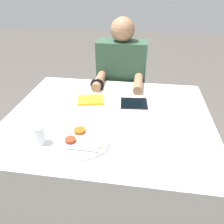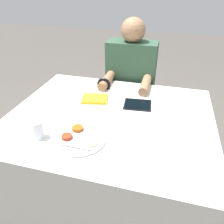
{
  "view_description": "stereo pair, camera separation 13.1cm",
  "coord_description": "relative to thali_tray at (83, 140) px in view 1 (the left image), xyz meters",
  "views": [
    {
      "loc": [
        0.19,
        -1.15,
        1.48
      ],
      "look_at": [
        0.03,
        -0.05,
        0.78
      ],
      "focal_mm": 35.0,
      "sensor_mm": 36.0,
      "label": 1
    },
    {
      "loc": [
        0.32,
        -1.13,
        1.48
      ],
      "look_at": [
        0.03,
        -0.05,
        0.78
      ],
      "focal_mm": 35.0,
      "sensor_mm": 36.0,
      "label": 2
    }
  ],
  "objects": [
    {
      "name": "red_notebook",
      "position": [
        -0.06,
        0.44,
        0.0
      ],
      "size": [
        0.2,
        0.17,
        0.02
      ],
      "color": "silver",
      "rests_on": "dining_table"
    },
    {
      "name": "drinking_glass",
      "position": [
        -0.22,
        -0.04,
        0.04
      ],
      "size": [
        0.06,
        0.06,
        0.1
      ],
      "color": "silver",
      "rests_on": "dining_table"
    },
    {
      "name": "dining_table",
      "position": [
        0.09,
        0.28,
        -0.37
      ],
      "size": [
        1.29,
        1.06,
        0.72
      ],
      "color": "silver",
      "rests_on": "ground_plane"
    },
    {
      "name": "person_diner",
      "position": [
        0.1,
        0.94,
        -0.16
      ],
      "size": [
        0.42,
        0.48,
        1.21
      ],
      "color": "black",
      "rests_on": "ground_plane"
    },
    {
      "name": "thali_tray",
      "position": [
        0.0,
        0.0,
        0.0
      ],
      "size": [
        0.29,
        0.29,
        0.03
      ],
      "color": "#B7BABF",
      "rests_on": "dining_table"
    },
    {
      "name": "tablet_device",
      "position": [
        0.24,
        0.45,
        -0.0
      ],
      "size": [
        0.2,
        0.17,
        0.01
      ],
      "color": "black",
      "rests_on": "dining_table"
    },
    {
      "name": "ground_plane",
      "position": [
        0.09,
        0.28,
        -0.73
      ],
      "size": [
        12.0,
        12.0,
        0.0
      ],
      "primitive_type": "plane",
      "color": "#4C4742"
    }
  ]
}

